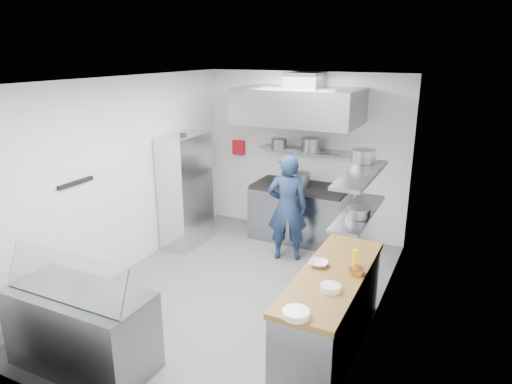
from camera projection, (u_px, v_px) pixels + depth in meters
The scene contains 35 objects.
floor at pixel (237, 292), 6.18m from camera, with size 5.00×5.00×0.00m, color #59595C.
ceiling at pixel (234, 80), 5.35m from camera, with size 5.00×5.00×0.00m, color silver.
wall_back at pixel (304, 154), 7.91m from camera, with size 3.60×0.02×2.80m, color white.
wall_front at pixel (85, 278), 3.62m from camera, with size 3.60×0.02×2.80m, color white.
wall_left at pixel (125, 177), 6.52m from camera, with size 5.00×0.02×2.80m, color white.
wall_right at pixel (379, 215), 5.01m from camera, with size 5.00×0.02×2.80m, color white.
gas_range at pixel (300, 214), 7.81m from camera, with size 1.60×0.80×0.90m, color gray.
cooktop at pixel (300, 187), 7.66m from camera, with size 1.57×0.78×0.06m, color black.
stock_pot_left at pixel (290, 172), 8.08m from camera, with size 0.29×0.29×0.20m, color slate.
stock_pot_mid at pixel (300, 180), 7.54m from camera, with size 0.33×0.33×0.24m, color slate.
over_range_shelf at pixel (306, 150), 7.69m from camera, with size 1.60×0.30×0.04m, color gray.
shelf_pot_a at pixel (279, 144), 7.62m from camera, with size 0.26×0.26×0.18m, color slate.
shelf_pot_b at pixel (311, 145), 7.45m from camera, with size 0.31×0.31×0.22m, color slate.
extractor_hood at pixel (299, 106), 7.10m from camera, with size 1.90×1.15×0.55m, color gray.
hood_duct at pixel (305, 80), 7.18m from camera, with size 0.55×0.55×0.24m, color slate.
red_firebox at pixel (239, 148), 8.37m from camera, with size 0.22×0.10×0.26m, color red.
chef at pixel (287, 208), 6.95m from camera, with size 0.61×0.40×1.67m, color #182848.
wire_rack at pixel (186, 191), 7.49m from camera, with size 0.50×0.90×1.85m, color silver.
rack_bin_a at pixel (181, 200), 7.39m from camera, with size 0.15×0.19×0.17m, color white.
rack_bin_b at pixel (193, 165), 7.59m from camera, with size 0.14×0.18×0.16m, color yellow.
rack_jar at pixel (184, 139), 7.15m from camera, with size 0.11×0.11×0.18m, color black.
knife_strip at pixel (76, 183), 5.69m from camera, with size 0.04×0.55×0.05m, color black.
prep_counter_base at pixel (330, 313), 4.92m from camera, with size 0.62×2.00×0.84m, color gray.
prep_counter_top at pixel (332, 275), 4.79m from camera, with size 0.65×2.04×0.06m, color brown.
plate_stack_a at pixel (296, 314), 3.99m from camera, with size 0.25×0.25×0.06m, color white.
plate_stack_b at pixel (330, 288), 4.42m from camera, with size 0.20×0.20×0.06m, color white.
copper_pan at pixel (356, 271), 4.74m from camera, with size 0.16×0.16×0.06m, color #C97838.
squeeze_bottle at pixel (355, 258), 4.92m from camera, with size 0.06×0.06×0.18m, color yellow.
mixing_bowl at pixel (318, 264), 4.93m from camera, with size 0.21×0.21×0.05m, color white.
wall_shelf_lower at pixel (359, 213), 4.79m from camera, with size 0.30×1.30×0.04m, color gray.
wall_shelf_upper at pixel (361, 174), 4.66m from camera, with size 0.30×1.30×0.04m, color gray.
shelf_pot_c at pixel (358, 212), 4.59m from camera, with size 0.24×0.24×0.10m, color slate.
shelf_pot_d at pixel (364, 156), 5.06m from camera, with size 0.28×0.28×0.14m, color slate.
display_case at pixel (82, 329), 4.63m from camera, with size 1.50×0.70×0.85m, color gray.
display_glass at pixel (65, 277), 4.34m from camera, with size 1.47×0.02×0.45m, color silver.
Camera 1 is at (2.64, -4.83, 3.14)m, focal length 32.00 mm.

